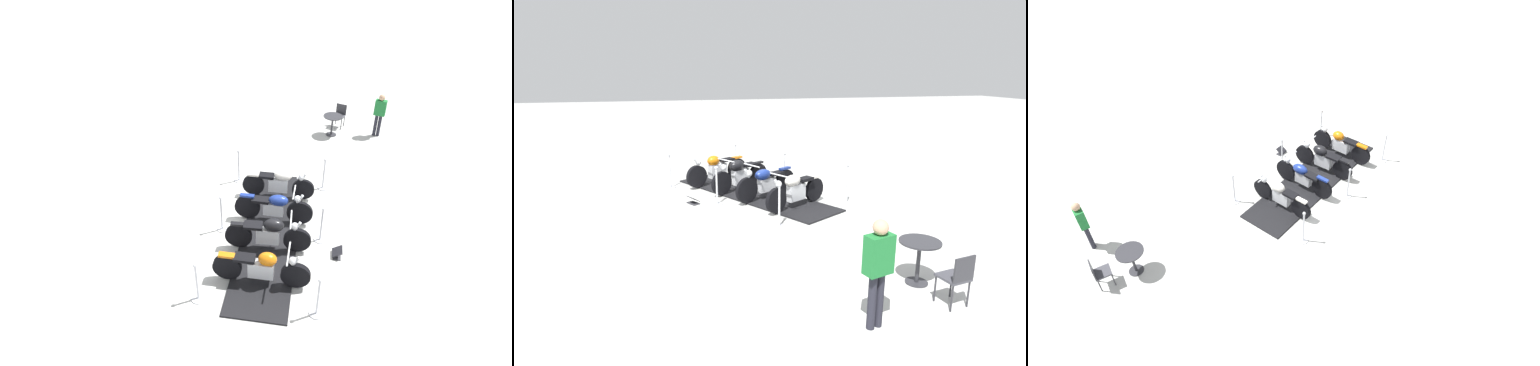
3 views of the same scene
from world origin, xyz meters
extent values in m
plane|color=silver|center=(0.00, 0.00, 0.00)|extent=(80.00, 80.00, 0.00)
cube|color=black|center=(0.00, 0.00, 0.02)|extent=(5.57, 4.11, 0.04)
cylinder|color=black|center=(1.06, 1.55, 0.39)|extent=(0.46, 0.66, 0.69)
cylinder|color=black|center=(1.86, 0.18, 0.39)|extent=(0.46, 0.66, 0.69)
cube|color=silver|center=(1.46, 0.87, 0.45)|extent=(0.49, 0.62, 0.43)
ellipsoid|color=#D16B0F|center=(1.39, 0.99, 0.79)|extent=(0.48, 0.52, 0.31)
cube|color=black|center=(1.65, 0.54, 0.75)|extent=(0.49, 0.57, 0.08)
cube|color=#D16B0F|center=(1.86, 0.18, 0.76)|extent=(0.32, 0.40, 0.06)
cylinder|color=silver|center=(1.11, 1.47, 0.68)|extent=(0.23, 0.33, 0.58)
cylinder|color=silver|center=(1.16, 1.39, 1.03)|extent=(0.66, 0.41, 0.04)
sphere|color=silver|center=(1.11, 1.47, 0.83)|extent=(0.18, 0.18, 0.18)
cylinder|color=black|center=(0.08, 0.91, 0.39)|extent=(0.47, 0.63, 0.69)
cylinder|color=black|center=(0.89, -0.33, 0.39)|extent=(0.47, 0.63, 0.69)
cube|color=silver|center=(0.49, 0.29, 0.45)|extent=(0.47, 0.59, 0.44)
ellipsoid|color=black|center=(0.41, 0.41, 0.82)|extent=(0.56, 0.61, 0.34)
cube|color=black|center=(0.69, -0.02, 0.76)|extent=(0.51, 0.56, 0.08)
cube|color=black|center=(0.89, -0.33, 0.77)|extent=(0.31, 0.39, 0.06)
cylinder|color=silver|center=(0.13, 0.83, 0.68)|extent=(0.24, 0.32, 0.58)
cylinder|color=silver|center=(0.18, 0.75, 1.04)|extent=(0.60, 0.41, 0.04)
sphere|color=silver|center=(0.13, 0.84, 0.84)|extent=(0.18, 0.18, 0.18)
cylinder|color=black|center=(-0.84, 0.34, 0.40)|extent=(0.44, 0.67, 0.71)
cylinder|color=black|center=(-0.13, -0.92, 0.40)|extent=(0.44, 0.67, 0.71)
cube|color=silver|center=(-0.49, -0.29, 0.42)|extent=(0.43, 0.57, 0.37)
ellipsoid|color=navy|center=(-0.56, -0.17, 0.74)|extent=(0.53, 0.61, 0.30)
cube|color=black|center=(-0.31, -0.60, 0.69)|extent=(0.47, 0.54, 0.08)
cube|color=navy|center=(-0.13, -0.92, 0.78)|extent=(0.30, 0.40, 0.06)
cylinder|color=silver|center=(-0.80, 0.26, 0.70)|extent=(0.23, 0.33, 0.60)
cylinder|color=silver|center=(-0.75, 0.18, 1.06)|extent=(0.57, 0.34, 0.04)
sphere|color=silver|center=(-0.80, 0.27, 0.86)|extent=(0.18, 0.18, 0.18)
cylinder|color=black|center=(-1.84, -0.23, 0.37)|extent=(0.42, 0.61, 0.65)
cylinder|color=black|center=(-1.09, -1.50, 0.37)|extent=(0.42, 0.61, 0.65)
cube|color=silver|center=(-1.46, -0.87, 0.44)|extent=(0.44, 0.57, 0.43)
ellipsoid|color=silver|center=(-1.53, -0.75, 0.78)|extent=(0.51, 0.59, 0.30)
cube|color=black|center=(-1.29, -1.16, 0.74)|extent=(0.45, 0.51, 0.08)
cube|color=silver|center=(-1.09, -1.50, 0.73)|extent=(0.29, 0.37, 0.06)
cylinder|color=silver|center=(-1.80, -0.30, 0.65)|extent=(0.22, 0.31, 0.55)
cylinder|color=silver|center=(-1.75, -0.38, 0.99)|extent=(0.69, 0.43, 0.04)
sphere|color=silver|center=(-1.80, -0.29, 0.79)|extent=(0.18, 0.18, 0.18)
cylinder|color=silver|center=(-1.38, -2.34, 0.01)|extent=(0.31, 0.31, 0.03)
cylinder|color=silver|center=(-1.38, -2.34, 0.53)|extent=(0.05, 0.05, 1.02)
sphere|color=silver|center=(-1.38, -2.34, 1.08)|extent=(0.09, 0.09, 0.09)
cylinder|color=silver|center=(0.67, -1.13, 0.01)|extent=(0.28, 0.28, 0.03)
cylinder|color=silver|center=(0.67, -1.13, 0.53)|extent=(0.05, 0.05, 1.00)
sphere|color=silver|center=(0.67, -1.13, 1.06)|extent=(0.09, 0.09, 0.09)
cylinder|color=silver|center=(-0.67, 1.13, 0.01)|extent=(0.32, 0.32, 0.03)
cylinder|color=silver|center=(-0.67, 1.13, 0.51)|extent=(0.05, 0.05, 0.97)
sphere|color=silver|center=(-0.67, 1.13, 1.03)|extent=(0.09, 0.09, 0.09)
cylinder|color=silver|center=(2.72, 0.08, 0.01)|extent=(0.34, 0.34, 0.03)
cylinder|color=silver|center=(2.72, 0.08, 0.51)|extent=(0.05, 0.05, 0.98)
sphere|color=silver|center=(2.72, 0.08, 1.04)|extent=(0.09, 0.09, 0.09)
cylinder|color=silver|center=(1.38, 2.34, 0.01)|extent=(0.32, 0.32, 0.03)
cylinder|color=silver|center=(1.38, 2.34, 0.51)|extent=(0.05, 0.05, 0.98)
sphere|color=silver|center=(1.38, 2.34, 1.04)|extent=(0.09, 0.09, 0.09)
cylinder|color=silver|center=(-2.72, -0.08, 0.01)|extent=(0.31, 0.31, 0.03)
cylinder|color=silver|center=(-2.72, -0.08, 0.50)|extent=(0.05, 0.05, 0.96)
sphere|color=silver|center=(-2.72, -0.08, 1.02)|extent=(0.09, 0.09, 0.09)
cube|color=#333338|center=(-0.45, 1.77, 0.01)|extent=(0.42, 0.36, 0.02)
cube|color=black|center=(-0.45, 1.77, 0.15)|extent=(0.42, 0.39, 0.16)
cylinder|color=#2D2D33|center=(-5.90, -1.71, 0.01)|extent=(0.39, 0.39, 0.02)
cylinder|color=#2D2D33|center=(-5.90, -1.71, 0.39)|extent=(0.07, 0.07, 0.72)
cylinder|color=#2D2D33|center=(-5.90, -1.71, 0.76)|extent=(0.70, 0.70, 0.03)
cylinder|color=#2D2D33|center=(-6.50, -1.65, 0.22)|extent=(0.03, 0.03, 0.44)
cylinder|color=#2D2D33|center=(-6.44, -1.98, 0.22)|extent=(0.03, 0.03, 0.44)
cylinder|color=#2D2D33|center=(-6.84, -1.71, 0.22)|extent=(0.03, 0.03, 0.44)
cylinder|color=#2D2D33|center=(-6.77, -2.04, 0.22)|extent=(0.03, 0.03, 0.44)
cube|color=#3F3F47|center=(-6.64, -1.84, 0.46)|extent=(0.47, 0.47, 0.04)
cube|color=#2D2D33|center=(-6.82, -1.88, 0.68)|extent=(0.10, 0.40, 0.40)
cylinder|color=#23232D|center=(-6.95, -0.32, 0.42)|extent=(0.12, 0.12, 0.84)
cylinder|color=#23232D|center=(-6.91, -0.46, 0.42)|extent=(0.12, 0.12, 0.84)
cube|color=#1E7233|center=(-6.93, -0.39, 1.13)|extent=(0.32, 0.44, 0.57)
sphere|color=tan|center=(-6.93, -0.39, 1.52)|extent=(0.22, 0.22, 0.22)
camera|label=1|loc=(6.66, 5.04, 7.47)|focal=29.18mm
camera|label=2|loc=(-11.85, 2.31, 3.58)|focal=30.07mm
camera|label=3|loc=(-4.71, -9.35, 8.79)|focal=28.66mm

